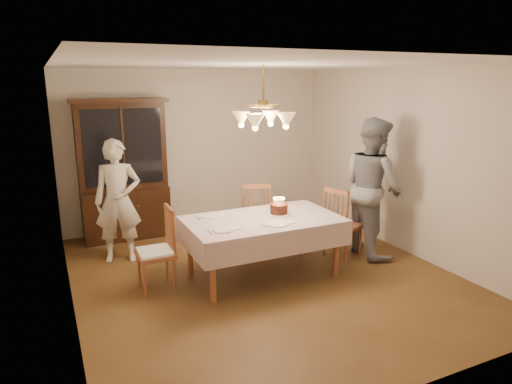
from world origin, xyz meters
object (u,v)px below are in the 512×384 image
chair_far_side (256,218)px  elderly_woman (118,201)px  birthday_cake (279,209)px  china_hutch (123,172)px  dining_table (263,224)px

chair_far_side → elderly_woman: (-1.89, 0.34, 0.40)m
chair_far_side → birthday_cake: bearing=-95.9°
china_hutch → chair_far_side: (1.65, -1.30, -0.60)m
china_hutch → birthday_cake: china_hutch is taller
china_hutch → birthday_cake: (1.56, -2.18, -0.22)m
dining_table → chair_far_side: bearing=69.8°
dining_table → elderly_woman: 2.02m
dining_table → birthday_cake: size_ratio=6.33×
chair_far_side → elderly_woman: size_ratio=0.60×
dining_table → chair_far_side: (0.35, 0.96, -0.24)m
chair_far_side → birthday_cake: 0.97m
china_hutch → elderly_woman: size_ratio=1.29×
dining_table → chair_far_side: size_ratio=1.90×
elderly_woman → china_hutch: bearing=89.6°
china_hutch → chair_far_side: china_hutch is taller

